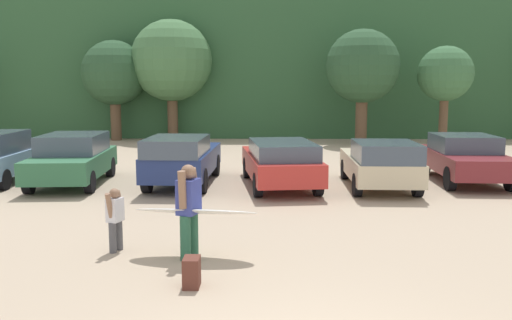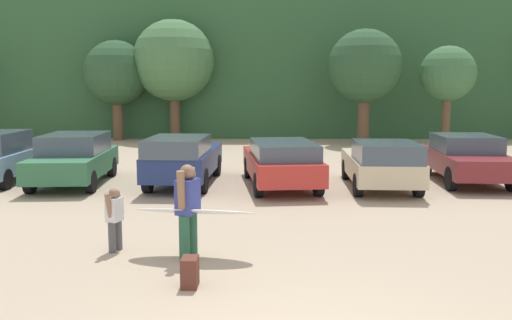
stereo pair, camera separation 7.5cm
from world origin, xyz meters
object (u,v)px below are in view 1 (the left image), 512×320
Objects in this scene: surfboard_white at (196,211)px; person_adult at (189,206)px; backpack_dropped at (192,272)px; person_child at (115,216)px; parked_car_navy at (182,158)px; parked_car_red at (280,161)px; parked_car_forest_green at (73,158)px; parked_car_champagne at (380,163)px; parked_car_maroon at (465,157)px.

person_adult is at bearing 40.30° from surfboard_white.
person_child is at bearing 133.16° from backpack_dropped.
surfboard_white is (1.49, -0.29, 0.16)m from person_child.
parked_car_navy is 0.94× the size of parked_car_red.
parked_car_navy reaches higher than surfboard_white.
parked_car_forest_green is at bearing 119.68° from backpack_dropped.
backpack_dropped is (0.12, -1.42, -0.59)m from surfboard_white.
parked_car_navy is 7.00m from person_adult.
parked_car_champagne is at bearing -98.39° from parked_car_forest_green.
parked_car_red is (2.92, -0.23, -0.05)m from parked_car_navy.
parked_car_maroon is (8.65, 0.76, -0.05)m from parked_car_navy.
person_adult is at bearing 138.04° from parked_car_maroon.
person_adult is (-7.46, -7.65, 0.16)m from parked_car_maroon.
parked_car_red is at bearing -85.26° from person_adult.
parked_car_maroon reaches higher than parked_car_red.
parked_car_forest_green is at bearing 95.41° from parked_car_maroon.
parked_car_champagne is at bearing 115.61° from parked_car_maroon.
person_adult is 1.53m from backpack_dropped.
parked_car_maroon reaches higher than person_child.
parked_car_forest_green is 6.27m from parked_car_red.
person_child is (-8.84, -7.29, -0.12)m from parked_car_maroon.
parked_car_champagne is 8.52m from person_child.
person_adult reaches higher than surfboard_white.
parked_car_red is 1.11× the size of parked_car_maroon.
person_adult is 0.74× the size of surfboard_white.
parked_car_forest_green reaches higher than backpack_dropped.
parked_car_forest_green is 9.75× the size of backpack_dropped.
parked_car_navy is (3.33, -0.10, 0.02)m from parked_car_forest_green.
surfboard_white is (-1.62, -6.60, 0.05)m from parked_car_red.
parked_car_maroon is 11.56m from backpack_dropped.
parked_car_champagne is (2.88, -0.25, -0.01)m from parked_car_red.
parked_car_red is 10.87× the size of backpack_dropped.
person_adult is 0.18m from surfboard_white.
parked_car_forest_green is 7.34m from person_child.
parked_car_red is 5.81m from parked_car_maroon.
surfboard_white is at bearing -126.55° from person_adult.
parked_car_champagne is 3.63× the size of person_child.
person_child reaches higher than backpack_dropped.
person_adult is 1.42× the size of person_child.
parked_car_navy is 8.69m from parked_car_maroon.
parked_car_forest_green reaches higher than person_child.
parked_car_forest_green reaches higher than parked_car_maroon.
parked_car_maroon is 9.81× the size of backpack_dropped.
parked_car_red is 2.89m from parked_car_champagne.
parked_car_red is 2.98× the size of person_adult.
backpack_dropped is (-7.23, -9.00, -0.54)m from parked_car_maroon.
backpack_dropped is at bearing -168.62° from parked_car_navy.
parked_car_maroon is at bearing -121.27° from person_child.
parked_car_forest_green is 0.95× the size of parked_car_navy.
parked_car_maroon is at bearing -65.44° from parked_car_champagne.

